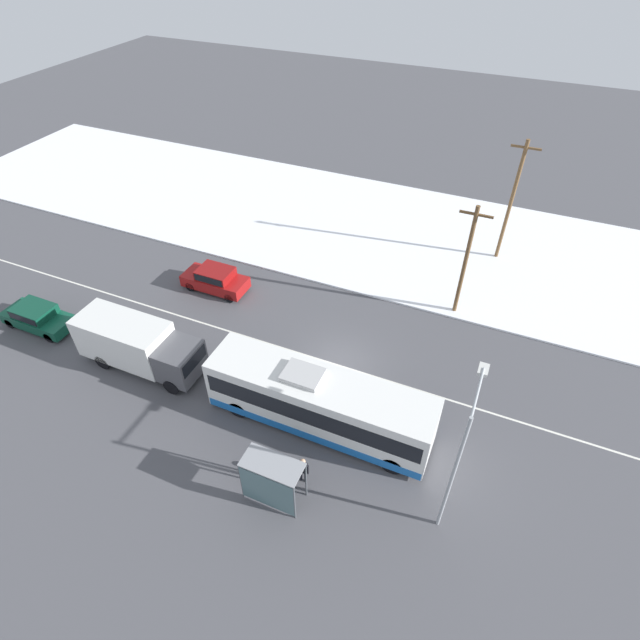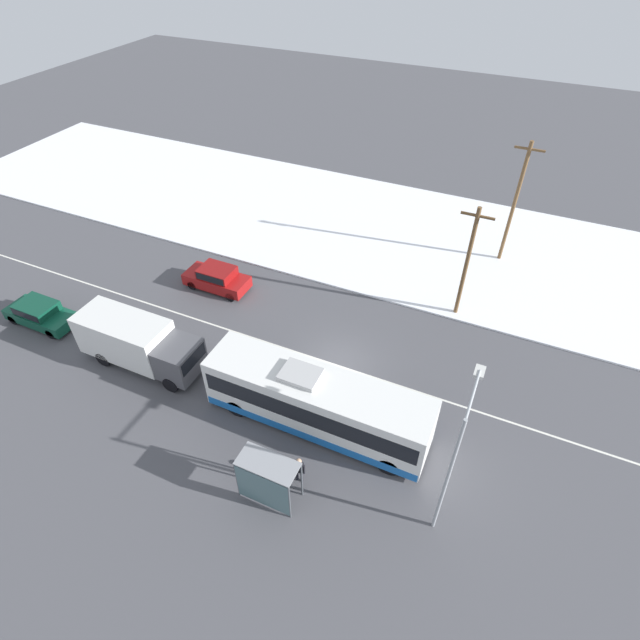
{
  "view_description": "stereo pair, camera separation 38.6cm",
  "coord_description": "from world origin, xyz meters",
  "px_view_note": "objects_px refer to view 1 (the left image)",
  "views": [
    {
      "loc": [
        6.68,
        -17.77,
        19.94
      ],
      "look_at": [
        -1.73,
        1.6,
        1.4
      ],
      "focal_mm": 28.0,
      "sensor_mm": 36.0,
      "label": 1
    },
    {
      "loc": [
        7.03,
        -17.62,
        19.94
      ],
      "look_at": [
        -1.73,
        1.6,
        1.4
      ],
      "focal_mm": 28.0,
      "sensor_mm": 36.0,
      "label": 2
    }
  ],
  "objects_px": {
    "parked_car_near_truck": "(37,316)",
    "streetlamp": "(461,449)",
    "city_bus": "(319,402)",
    "bus_shelter": "(270,480)",
    "sedan_car": "(215,279)",
    "utility_pole_roadside": "(466,260)",
    "utility_pole_snowlot": "(511,201)",
    "pedestrian_at_stop": "(303,468)",
    "box_truck": "(137,344)"
  },
  "relations": [
    {
      "from": "pedestrian_at_stop",
      "to": "utility_pole_roadside",
      "type": "height_order",
      "value": "utility_pole_roadside"
    },
    {
      "from": "city_bus",
      "to": "sedan_car",
      "type": "height_order",
      "value": "city_bus"
    },
    {
      "from": "city_bus",
      "to": "bus_shelter",
      "type": "relative_size",
      "value": 4.28
    },
    {
      "from": "pedestrian_at_stop",
      "to": "streetlamp",
      "type": "bearing_deg",
      "value": 9.58
    },
    {
      "from": "city_bus",
      "to": "sedan_car",
      "type": "distance_m",
      "value": 12.68
    },
    {
      "from": "bus_shelter",
      "to": "utility_pole_snowlot",
      "type": "height_order",
      "value": "utility_pole_snowlot"
    },
    {
      "from": "streetlamp",
      "to": "parked_car_near_truck",
      "type": "bearing_deg",
      "value": 175.18
    },
    {
      "from": "bus_shelter",
      "to": "sedan_car",
      "type": "bearing_deg",
      "value": 130.97
    },
    {
      "from": "sedan_car",
      "to": "parked_car_near_truck",
      "type": "xyz_separation_m",
      "value": [
        -7.68,
        -7.26,
        -0.06
      ]
    },
    {
      "from": "pedestrian_at_stop",
      "to": "utility_pole_roadside",
      "type": "xyz_separation_m",
      "value": [
        3.67,
        14.22,
        2.84
      ]
    },
    {
      "from": "city_bus",
      "to": "bus_shelter",
      "type": "distance_m",
      "value": 4.55
    },
    {
      "from": "box_truck",
      "to": "streetlamp",
      "type": "distance_m",
      "value": 17.33
    },
    {
      "from": "parked_car_near_truck",
      "to": "utility_pole_snowlot",
      "type": "xyz_separation_m",
      "value": [
        23.81,
        18.24,
        3.62
      ]
    },
    {
      "from": "sedan_car",
      "to": "utility_pole_roadside",
      "type": "bearing_deg",
      "value": -165.15
    },
    {
      "from": "streetlamp",
      "to": "pedestrian_at_stop",
      "type": "bearing_deg",
      "value": -170.42
    },
    {
      "from": "box_truck",
      "to": "pedestrian_at_stop",
      "type": "xyz_separation_m",
      "value": [
        11.04,
        -2.93,
        -0.6
      ]
    },
    {
      "from": "city_bus",
      "to": "parked_car_near_truck",
      "type": "bearing_deg",
      "value": -179.81
    },
    {
      "from": "parked_car_near_truck",
      "to": "pedestrian_at_stop",
      "type": "distance_m",
      "value": 18.94
    },
    {
      "from": "parked_car_near_truck",
      "to": "pedestrian_at_stop",
      "type": "height_order",
      "value": "pedestrian_at_stop"
    },
    {
      "from": "pedestrian_at_stop",
      "to": "bus_shelter",
      "type": "relative_size",
      "value": 0.62
    },
    {
      "from": "sedan_car",
      "to": "bus_shelter",
      "type": "xyz_separation_m",
      "value": [
        10.2,
        -11.74,
        0.82
      ]
    },
    {
      "from": "pedestrian_at_stop",
      "to": "city_bus",
      "type": "bearing_deg",
      "value": 100.85
    },
    {
      "from": "city_bus",
      "to": "parked_car_near_truck",
      "type": "xyz_separation_m",
      "value": [
        -18.09,
        -0.06,
        -0.8
      ]
    },
    {
      "from": "parked_car_near_truck",
      "to": "pedestrian_at_stop",
      "type": "bearing_deg",
      "value": -9.34
    },
    {
      "from": "streetlamp",
      "to": "utility_pole_snowlot",
      "type": "relative_size",
      "value": 0.83
    },
    {
      "from": "city_bus",
      "to": "box_truck",
      "type": "relative_size",
      "value": 1.56
    },
    {
      "from": "city_bus",
      "to": "utility_pole_snowlot",
      "type": "bearing_deg",
      "value": 72.52
    },
    {
      "from": "city_bus",
      "to": "pedestrian_at_stop",
      "type": "distance_m",
      "value": 3.25
    },
    {
      "from": "pedestrian_at_stop",
      "to": "sedan_car",
      "type": "bearing_deg",
      "value": 136.82
    },
    {
      "from": "bus_shelter",
      "to": "streetlamp",
      "type": "bearing_deg",
      "value": 19.69
    },
    {
      "from": "city_bus",
      "to": "utility_pole_snowlot",
      "type": "height_order",
      "value": "utility_pole_snowlot"
    },
    {
      "from": "pedestrian_at_stop",
      "to": "box_truck",
      "type": "bearing_deg",
      "value": 165.14
    },
    {
      "from": "streetlamp",
      "to": "utility_pole_roadside",
      "type": "distance_m",
      "value": 13.43
    },
    {
      "from": "sedan_car",
      "to": "pedestrian_at_stop",
      "type": "xyz_separation_m",
      "value": [
        11.01,
        -10.33,
        0.12
      ]
    },
    {
      "from": "box_truck",
      "to": "sedan_car",
      "type": "bearing_deg",
      "value": 89.72
    },
    {
      "from": "city_bus",
      "to": "pedestrian_at_stop",
      "type": "xyz_separation_m",
      "value": [
        0.6,
        -3.13,
        -0.62
      ]
    },
    {
      "from": "utility_pole_snowlot",
      "to": "city_bus",
      "type": "bearing_deg",
      "value": -107.48
    },
    {
      "from": "pedestrian_at_stop",
      "to": "streetlamp",
      "type": "height_order",
      "value": "streetlamp"
    },
    {
      "from": "sedan_car",
      "to": "utility_pole_snowlot",
      "type": "xyz_separation_m",
      "value": [
        16.13,
        10.98,
        3.56
      ]
    },
    {
      "from": "city_bus",
      "to": "sedan_car",
      "type": "relative_size",
      "value": 2.58
    },
    {
      "from": "box_truck",
      "to": "streetlamp",
      "type": "relative_size",
      "value": 0.99
    },
    {
      "from": "box_truck",
      "to": "bus_shelter",
      "type": "relative_size",
      "value": 2.74
    },
    {
      "from": "parked_car_near_truck",
      "to": "streetlamp",
      "type": "distance_m",
      "value": 24.98
    },
    {
      "from": "utility_pole_roadside",
      "to": "city_bus",
      "type": "bearing_deg",
      "value": -111.05
    },
    {
      "from": "utility_pole_roadside",
      "to": "box_truck",
      "type": "bearing_deg",
      "value": -142.49
    },
    {
      "from": "parked_car_near_truck",
      "to": "city_bus",
      "type": "bearing_deg",
      "value": 0.19
    },
    {
      "from": "bus_shelter",
      "to": "utility_pole_snowlot",
      "type": "distance_m",
      "value": 23.64
    },
    {
      "from": "box_truck",
      "to": "parked_car_near_truck",
      "type": "bearing_deg",
      "value": 178.92
    },
    {
      "from": "sedan_car",
      "to": "utility_pole_roadside",
      "type": "relative_size",
      "value": 0.58
    },
    {
      "from": "sedan_car",
      "to": "utility_pole_snowlot",
      "type": "height_order",
      "value": "utility_pole_snowlot"
    }
  ]
}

